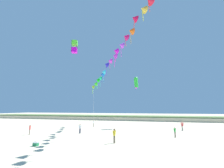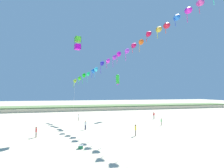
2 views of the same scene
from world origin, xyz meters
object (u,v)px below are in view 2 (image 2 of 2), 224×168
(person_far_left, at_px, (85,124))
(beach_cooler, at_px, (81,147))
(person_near_right, at_px, (161,121))
(large_kite_mid_trail, at_px, (78,43))
(person_mid_center, at_px, (136,129))
(person_near_left, at_px, (154,115))
(person_far_right, at_px, (36,131))
(person_far_center, at_px, (79,117))
(large_kite_low_lead, at_px, (118,79))

(person_far_left, xyz_separation_m, beach_cooler, (-0.92, -9.29, -0.74))
(person_near_right, height_order, beach_cooler, person_near_right)
(person_far_left, bearing_deg, large_kite_mid_trail, -169.45)
(person_mid_center, bearing_deg, person_near_left, 52.71)
(person_near_right, height_order, person_far_right, person_far_right)
(person_near_right, relative_size, person_far_left, 0.92)
(person_far_left, bearing_deg, person_near_left, 23.79)
(person_mid_center, xyz_separation_m, beach_cooler, (-8.45, -3.61, -0.80))
(person_mid_center, relative_size, person_far_center, 1.11)
(person_far_right, bearing_deg, large_kite_low_lead, 40.64)
(person_near_left, height_order, large_kite_low_lead, large_kite_low_lead)
(person_far_right, relative_size, beach_cooler, 2.76)
(beach_cooler, bearing_deg, large_kite_low_lead, 64.01)
(person_near_left, relative_size, person_mid_center, 1.00)
(person_far_right, xyz_separation_m, large_kite_mid_trail, (5.90, 2.95, 14.97))
(person_far_center, height_order, large_kite_low_lead, large_kite_low_lead)
(large_kite_mid_trail, bearing_deg, beach_cooler, -85.85)
(person_near_right, height_order, large_kite_mid_trail, large_kite_mid_trail)
(person_far_right, bearing_deg, large_kite_mid_trail, 26.56)
(person_near_right, bearing_deg, person_near_left, 72.58)
(person_far_left, height_order, person_far_right, person_far_left)
(person_far_center, bearing_deg, person_far_left, -82.31)
(person_near_left, distance_m, large_kite_mid_trail, 25.78)
(person_near_left, distance_m, person_far_right, 27.63)
(person_near_left, distance_m, person_far_left, 19.48)
(person_near_left, relative_size, person_near_right, 1.16)
(person_mid_center, bearing_deg, person_far_left, 142.98)
(large_kite_mid_trail, bearing_deg, person_mid_center, -30.60)
(person_mid_center, bearing_deg, beach_cooler, -156.84)
(large_kite_low_lead, bearing_deg, person_near_right, -58.29)
(person_mid_center, height_order, large_kite_mid_trail, large_kite_mid_trail)
(person_near_right, distance_m, person_mid_center, 9.83)
(person_far_left, relative_size, large_kite_mid_trail, 0.69)
(person_near_left, bearing_deg, person_far_left, -156.21)
(person_far_left, distance_m, large_kite_low_lead, 16.83)
(person_mid_center, xyz_separation_m, large_kite_mid_trail, (-9.10, 5.38, 14.88))
(person_far_center, xyz_separation_m, beach_cooler, (0.37, -18.87, -0.70))
(person_near_left, distance_m, beach_cooler, 25.42)
(person_far_center, relative_size, beach_cooler, 2.74)
(person_near_right, height_order, person_far_left, person_far_left)
(person_mid_center, height_order, person_far_right, person_mid_center)
(person_near_right, bearing_deg, large_kite_mid_trail, -178.42)
(person_near_left, height_order, person_mid_center, person_mid_center)
(person_near_left, bearing_deg, person_far_right, -156.31)
(person_far_right, bearing_deg, person_near_left, 23.69)
(person_far_right, distance_m, beach_cooler, 8.94)
(person_far_center, bearing_deg, person_far_right, -115.74)
(person_near_right, height_order, person_mid_center, person_mid_center)
(large_kite_mid_trail, bearing_deg, large_kite_low_lead, 46.70)
(person_near_left, xyz_separation_m, beach_cooler, (-18.75, -17.15, -0.80))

